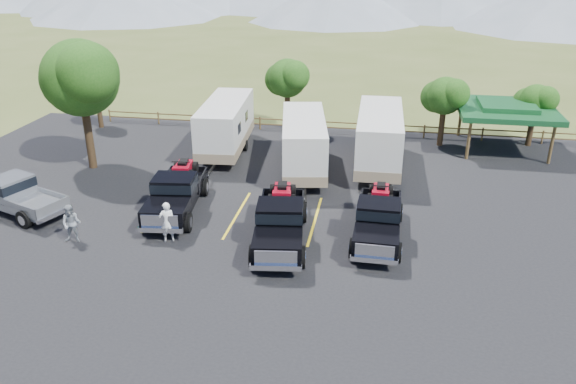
% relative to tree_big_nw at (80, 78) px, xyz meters
% --- Properties ---
extents(ground, '(320.00, 320.00, 0.00)m').
position_rel_tree_big_nw_xyz_m(ground, '(12.55, -9.03, -5.60)').
color(ground, '#455122').
rests_on(ground, ground).
extents(asphalt_lot, '(44.00, 34.00, 0.04)m').
position_rel_tree_big_nw_xyz_m(asphalt_lot, '(12.55, -6.03, -5.58)').
color(asphalt_lot, black).
rests_on(asphalt_lot, ground).
extents(stall_lines, '(12.12, 5.50, 0.01)m').
position_rel_tree_big_nw_xyz_m(stall_lines, '(12.55, -5.03, -5.55)').
color(stall_lines, gold).
rests_on(stall_lines, asphalt_lot).
extents(tree_big_nw, '(5.54, 5.18, 7.84)m').
position_rel_tree_big_nw_xyz_m(tree_big_nw, '(0.00, 0.00, 0.00)').
color(tree_big_nw, black).
rests_on(tree_big_nw, ground).
extents(tree_ne_a, '(3.11, 2.92, 4.76)m').
position_rel_tree_big_nw_xyz_m(tree_ne_a, '(21.52, 7.99, -2.11)').
color(tree_ne_a, black).
rests_on(tree_ne_a, ground).
extents(tree_ne_b, '(2.77, 2.59, 4.27)m').
position_rel_tree_big_nw_xyz_m(tree_ne_b, '(27.52, 8.99, -2.47)').
color(tree_ne_b, black).
rests_on(tree_ne_b, ground).
extents(tree_north, '(3.46, 3.24, 5.25)m').
position_rel_tree_big_nw_xyz_m(tree_north, '(10.52, 9.99, -1.76)').
color(tree_north, black).
rests_on(tree_north, ground).
extents(tree_nw_small, '(2.59, 2.43, 3.85)m').
position_rel_tree_big_nw_xyz_m(tree_nw_small, '(-3.48, 7.99, -2.81)').
color(tree_nw_small, black).
rests_on(tree_nw_small, ground).
extents(rail_fence, '(36.12, 0.12, 1.00)m').
position_rel_tree_big_nw_xyz_m(rail_fence, '(14.55, 9.47, -4.99)').
color(rail_fence, brown).
rests_on(rail_fence, ground).
extents(pavilion, '(6.20, 6.20, 3.22)m').
position_rel_tree_big_nw_xyz_m(pavilion, '(25.55, 7.97, -2.81)').
color(pavilion, brown).
rests_on(pavilion, ground).
extents(rig_left, '(2.96, 6.87, 2.23)m').
position_rel_tree_big_nw_xyz_m(rig_left, '(7.40, -5.08, -4.48)').
color(rig_left, black).
rests_on(rig_left, asphalt_lot).
extents(rig_center, '(3.03, 6.94, 2.24)m').
position_rel_tree_big_nw_xyz_m(rig_center, '(13.23, -7.39, -4.48)').
color(rig_center, black).
rests_on(rig_center, asphalt_lot).
extents(rig_right, '(2.34, 6.35, 2.11)m').
position_rel_tree_big_nw_xyz_m(rig_right, '(17.65, -6.24, -4.54)').
color(rig_right, black).
rests_on(rig_right, asphalt_lot).
extents(trailer_left, '(3.14, 9.81, 3.40)m').
position_rel_tree_big_nw_xyz_m(trailer_left, '(7.45, 4.18, -3.78)').
color(trailer_left, silver).
rests_on(trailer_left, asphalt_lot).
extents(trailer_center, '(3.74, 9.64, 3.33)m').
position_rel_tree_big_nw_xyz_m(trailer_center, '(13.00, 1.49, -3.81)').
color(trailer_center, silver).
rests_on(trailer_center, asphalt_lot).
extents(trailer_right, '(2.71, 10.06, 3.50)m').
position_rel_tree_big_nw_xyz_m(trailer_right, '(17.42, 2.99, -3.72)').
color(trailer_right, silver).
rests_on(trailer_right, asphalt_lot).
extents(pickup_silver, '(6.59, 4.09, 1.89)m').
position_rel_tree_big_nw_xyz_m(pickup_silver, '(-0.74, -6.64, -4.58)').
color(pickup_silver, gray).
rests_on(pickup_silver, asphalt_lot).
extents(person_a, '(0.84, 0.72, 1.95)m').
position_rel_tree_big_nw_xyz_m(person_a, '(8.12, -8.28, -4.58)').
color(person_a, white).
rests_on(person_a, asphalt_lot).
extents(person_b, '(0.98, 0.81, 1.84)m').
position_rel_tree_big_nw_xyz_m(person_b, '(3.82, -9.11, -4.64)').
color(person_b, gray).
rests_on(person_b, asphalt_lot).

